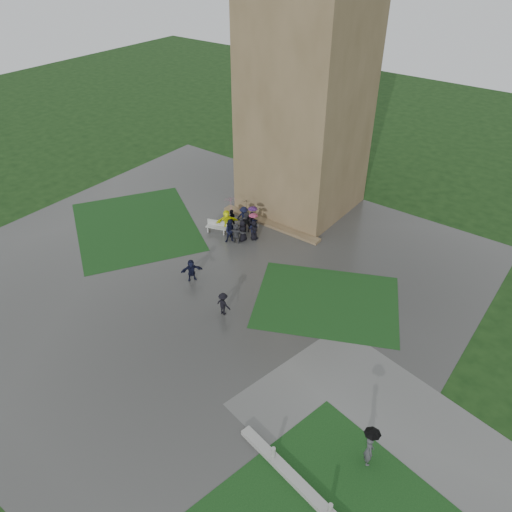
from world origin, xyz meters
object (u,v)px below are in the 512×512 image
Objects in this scene: bench at (217,227)px; pedestrian_path at (370,444)px; pedestrian_near at (223,304)px; pedestrian_mid at (191,270)px; tower at (306,100)px.

pedestrian_path is (18.44, -11.04, 0.83)m from bench.
pedestrian_path reaches higher than pedestrian_near.
pedestrian_path is at bearing 161.79° from pedestrian_near.
pedestrian_mid is at bearing -19.06° from pedestrian_near.
pedestrian_mid is 16.67m from pedestrian_path.
pedestrian_mid reaches higher than bench.
tower is 11.30× the size of pedestrian_mid.
pedestrian_near is (3.98, -1.39, -0.02)m from pedestrian_mid.
bench is 6.30m from pedestrian_mid.
bench is 21.51m from pedestrian_path.
pedestrian_mid is at bearing 161.32° from pedestrian_path.
pedestrian_path is (11.80, -3.94, 0.55)m from pedestrian_near.
pedestrian_near is (6.64, -7.10, 0.28)m from bench.
pedestrian_path is at bearing -50.12° from tower.
pedestrian_mid is 4.21m from pedestrian_near.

